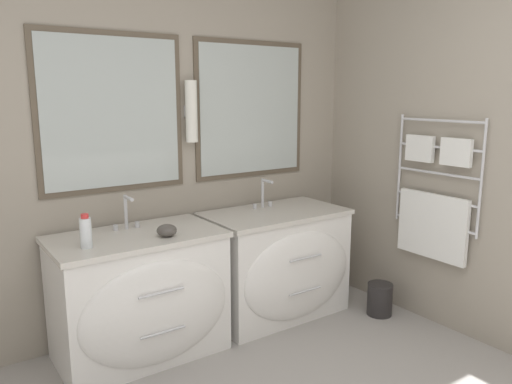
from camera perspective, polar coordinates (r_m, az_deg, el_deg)
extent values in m
cube|color=#9E9384|center=(3.35, -14.52, 5.58)|extent=(5.18, 0.06, 2.60)
cube|color=brown|center=(3.27, -16.11, 8.68)|extent=(0.94, 0.01, 0.99)
cube|color=#B2BCBA|center=(3.26, -16.05, 8.67)|extent=(0.87, 0.01, 0.92)
cube|color=brown|center=(3.74, -0.57, 9.38)|extent=(0.94, 0.01, 0.99)
cube|color=#B2BCBA|center=(3.73, -0.48, 9.38)|extent=(0.87, 0.01, 0.92)
cylinder|color=white|center=(3.43, -7.41, 9.12)|extent=(0.08, 0.08, 0.41)
cube|color=silver|center=(3.47, -7.80, 9.13)|extent=(0.05, 0.02, 0.08)
cube|color=#9E9384|center=(3.52, 23.35, 5.28)|extent=(0.06, 4.41, 2.60)
cylinder|color=silver|center=(3.42, 24.36, 1.27)|extent=(0.02, 0.02, 0.77)
cylinder|color=silver|center=(3.78, 16.09, 2.70)|extent=(0.02, 0.02, 0.77)
cylinder|color=silver|center=(3.56, 20.41, 7.66)|extent=(0.02, 0.64, 0.02)
cylinder|color=silver|center=(3.57, 20.21, 4.83)|extent=(0.02, 0.64, 0.02)
cylinder|color=silver|center=(3.59, 20.02, 2.03)|extent=(0.02, 0.64, 0.02)
cylinder|color=silver|center=(3.62, 19.84, -0.73)|extent=(0.02, 0.64, 0.02)
cylinder|color=silver|center=(3.66, 19.65, -3.44)|extent=(0.02, 0.64, 0.02)
cube|color=white|center=(3.65, 19.47, -3.68)|extent=(0.04, 0.54, 0.45)
cube|color=white|center=(3.48, 21.90, 4.24)|extent=(0.04, 0.22, 0.18)
cube|color=white|center=(3.64, 18.22, 4.76)|extent=(0.04, 0.22, 0.18)
cube|color=white|center=(3.23, -13.23, -11.62)|extent=(0.99, 0.56, 0.74)
ellipsoid|color=white|center=(2.99, -11.19, -13.43)|extent=(0.91, 0.12, 0.62)
cube|color=beige|center=(3.10, -13.55, -5.01)|extent=(1.02, 0.58, 0.03)
ellipsoid|color=white|center=(3.08, -13.34, -5.54)|extent=(0.37, 0.32, 0.08)
cylinder|color=silver|center=(2.87, -10.72, -11.26)|extent=(0.27, 0.01, 0.01)
cylinder|color=silver|center=(2.97, -10.55, -15.50)|extent=(0.27, 0.01, 0.01)
cube|color=white|center=(3.71, 2.13, -8.28)|extent=(0.99, 0.56, 0.74)
ellipsoid|color=white|center=(3.50, 4.90, -9.51)|extent=(0.91, 0.12, 0.62)
cube|color=beige|center=(3.60, 2.17, -2.46)|extent=(1.02, 0.58, 0.03)
ellipsoid|color=white|center=(3.58, 2.44, -2.90)|extent=(0.37, 0.32, 0.08)
cylinder|color=silver|center=(3.40, 5.72, -7.51)|extent=(0.27, 0.01, 0.01)
cylinder|color=silver|center=(3.49, 5.64, -11.21)|extent=(0.27, 0.01, 0.01)
cylinder|color=silver|center=(3.21, -14.65, -2.21)|extent=(0.02, 0.02, 0.22)
cylinder|color=silver|center=(3.13, -14.36, -0.69)|extent=(0.02, 0.12, 0.02)
cylinder|color=silver|center=(3.21, -15.75, -3.94)|extent=(0.03, 0.03, 0.04)
cylinder|color=silver|center=(3.26, -13.42, -3.61)|extent=(0.03, 0.03, 0.04)
cylinder|color=silver|center=(3.69, 0.76, -0.11)|extent=(0.02, 0.02, 0.22)
cylinder|color=silver|center=(3.62, 1.31, 1.25)|extent=(0.02, 0.12, 0.02)
cylinder|color=silver|center=(3.67, -0.13, -1.63)|extent=(0.03, 0.03, 0.04)
cylinder|color=silver|center=(3.75, 1.63, -1.35)|extent=(0.03, 0.03, 0.04)
cylinder|color=silver|center=(2.89, -18.88, -4.45)|extent=(0.06, 0.06, 0.17)
cylinder|color=red|center=(2.87, -19.00, -2.61)|extent=(0.04, 0.04, 0.02)
ellipsoid|color=#4C4742|center=(3.01, -10.16, -4.34)|extent=(0.12, 0.12, 0.07)
cylinder|color=#282626|center=(3.87, 13.96, -11.80)|extent=(0.18, 0.18, 0.24)
torus|color=#282626|center=(3.82, 14.04, -10.24)|extent=(0.19, 0.19, 0.01)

